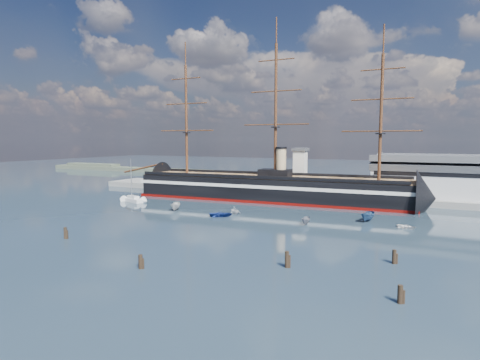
% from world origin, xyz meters
% --- Properties ---
extents(ground, '(600.00, 600.00, 0.00)m').
position_xyz_m(ground, '(0.00, 40.00, 0.00)').
color(ground, '#20303A').
rests_on(ground, ground).
extents(quay, '(180.00, 18.00, 2.00)m').
position_xyz_m(quay, '(10.00, 76.00, 0.00)').
color(quay, slate).
rests_on(quay, ground).
extents(quay_tower, '(5.00, 5.00, 15.00)m').
position_xyz_m(quay_tower, '(3.00, 73.00, 9.75)').
color(quay_tower, silver).
rests_on(quay_tower, ground).
extents(shoreline, '(120.00, 10.00, 4.00)m').
position_xyz_m(shoreline, '(-139.23, 135.00, 1.45)').
color(shoreline, '#3F4C38').
rests_on(shoreline, ground).
extents(warship, '(113.30, 21.05, 53.94)m').
position_xyz_m(warship, '(-4.98, 60.00, 4.04)').
color(warship, black).
rests_on(warship, ground).
extents(sailboat, '(8.97, 5.24, 13.79)m').
position_xyz_m(sailboat, '(-40.96, 37.62, 0.88)').
color(sailboat, silver).
rests_on(sailboat, ground).
extents(motorboat_a, '(7.16, 4.83, 2.69)m').
position_xyz_m(motorboat_a, '(-19.78, 30.85, 0.00)').
color(motorboat_a, silver).
rests_on(motorboat_a, ground).
extents(motorboat_b, '(3.17, 4.00, 1.75)m').
position_xyz_m(motorboat_b, '(-3.96, 28.55, 0.00)').
color(motorboat_b, navy).
rests_on(motorboat_b, ground).
extents(motorboat_c, '(5.37, 2.41, 2.08)m').
position_xyz_m(motorboat_c, '(18.62, 28.75, 0.00)').
color(motorboat_c, gray).
rests_on(motorboat_c, ground).
extents(motorboat_d, '(5.27, 6.43, 2.18)m').
position_xyz_m(motorboat_d, '(-2.30, 33.15, 0.00)').
color(motorboat_d, white).
rests_on(motorboat_d, ground).
extents(motorboat_e, '(1.77, 2.81, 1.22)m').
position_xyz_m(motorboat_e, '(40.09, 34.60, 0.00)').
color(motorboat_e, white).
rests_on(motorboat_e, ground).
extents(motorboat_f, '(7.48, 3.94, 2.84)m').
position_xyz_m(motorboat_f, '(31.11, 38.77, 0.00)').
color(motorboat_f, navy).
rests_on(motorboat_f, ground).
extents(piling_near_left, '(0.64, 0.64, 3.06)m').
position_xyz_m(piling_near_left, '(-20.55, -5.78, 0.00)').
color(piling_near_left, black).
rests_on(piling_near_left, ground).
extents(piling_near_mid, '(0.64, 0.64, 2.91)m').
position_xyz_m(piling_near_mid, '(5.30, -13.82, 0.00)').
color(piling_near_mid, black).
rests_on(piling_near_mid, ground).
extents(piling_near_right, '(0.64, 0.64, 3.30)m').
position_xyz_m(piling_near_right, '(25.33, -3.43, 0.00)').
color(piling_near_right, black).
rests_on(piling_near_right, ground).
extents(piling_far_right, '(0.64, 0.64, 3.00)m').
position_xyz_m(piling_far_right, '(40.07, 6.01, 0.00)').
color(piling_far_right, black).
rests_on(piling_far_right, ground).
extents(piling_extra, '(0.64, 0.64, 3.00)m').
position_xyz_m(piling_extra, '(42.23, -10.33, 0.00)').
color(piling_extra, black).
rests_on(piling_extra, ground).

